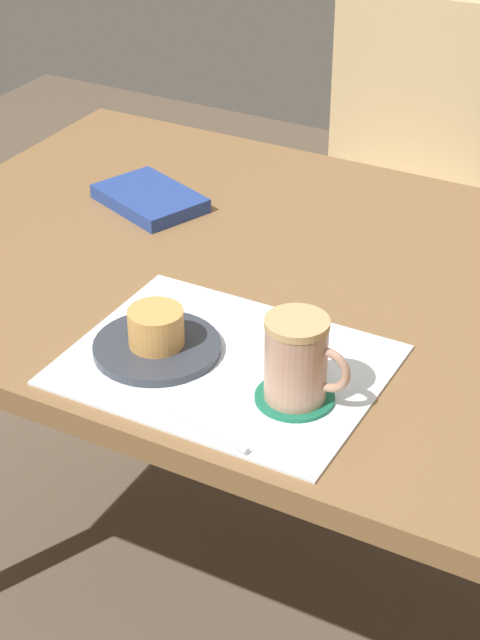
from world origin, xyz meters
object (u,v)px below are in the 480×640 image
(dining_table, at_px, (280,313))
(pastry_plate, at_px, (157,347))
(small_book, at_px, (150,198))
(pastry, at_px, (156,327))
(coffee_mug, at_px, (298,359))
(wooden_chair, at_px, (394,195))

(dining_table, distance_m, pastry_plate, 0.29)
(pastry_plate, xyz_separation_m, small_book, (-0.25, 0.38, 0.00))
(pastry, xyz_separation_m, coffee_mug, (0.21, -0.01, 0.02))
(coffee_mug, bearing_deg, pastry_plate, 177.41)
(dining_table, bearing_deg, pastry, -100.17)
(wooden_chair, relative_size, pastry, 12.06)
(dining_table, xyz_separation_m, coffee_mug, (0.16, -0.28, 0.14))
(pastry, bearing_deg, small_book, 123.70)
(coffee_mug, distance_m, small_book, 0.61)
(pastry_plate, xyz_separation_m, pastry, (-0.00, 0.00, 0.03))
(pastry, xyz_separation_m, small_book, (-0.25, 0.38, -0.03))
(dining_table, bearing_deg, wooden_chair, 98.22)
(dining_table, height_order, pastry_plate, pastry_plate)
(wooden_chair, distance_m, small_book, 0.78)
(wooden_chair, bearing_deg, pastry_plate, 88.80)
(dining_table, xyz_separation_m, pastry_plate, (-0.05, -0.28, 0.08))
(wooden_chair, xyz_separation_m, coffee_mug, (0.28, -1.10, 0.30))
(small_book, bearing_deg, dining_table, 2.51)
(pastry_plate, distance_m, pastry, 0.03)
(coffee_mug, xyz_separation_m, small_book, (-0.47, 0.39, -0.05))
(wooden_chair, height_order, pastry, wooden_chair)
(pastry, distance_m, small_book, 0.46)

